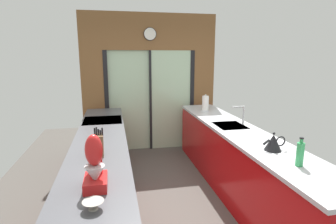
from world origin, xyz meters
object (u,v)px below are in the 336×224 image
kettle (273,142)px  soap_bottle (300,154)px  oven_range (104,148)px  stand_mixer (95,167)px  knife_block (99,145)px  paper_towel_roll (205,103)px  mixing_bowl (93,205)px

kettle → soap_bottle: (-0.00, -0.42, 0.03)m
kettle → soap_bottle: size_ratio=0.97×
oven_range → stand_mixer: (0.02, -2.22, 0.63)m
knife_block → kettle: 1.79m
oven_range → paper_towel_roll: size_ratio=3.09×
mixing_bowl → knife_block: knife_block is taller
oven_range → stand_mixer: size_ratio=2.19×
knife_block → paper_towel_roll: paper_towel_roll is taller
stand_mixer → paper_towel_roll: 3.15m
stand_mixer → kettle: 1.84m
stand_mixer → paper_towel_roll: size_ratio=1.41×
soap_bottle → paper_towel_roll: bearing=90.0°
stand_mixer → knife_block: bearing=90.0°
paper_towel_roll → knife_block: bearing=-132.8°
knife_block → kettle: knife_block is taller
oven_range → soap_bottle: (1.80, -2.18, 0.58)m
oven_range → kettle: (1.80, -1.76, 0.55)m
stand_mixer → kettle: size_ratio=1.61×
mixing_bowl → paper_towel_roll: paper_towel_roll is taller
oven_range → mixing_bowl: mixing_bowl is taller
paper_towel_roll → stand_mixer: bearing=-124.5°
paper_towel_roll → mixing_bowl: bearing=-121.5°
knife_block → soap_bottle: bearing=-19.3°
oven_range → knife_block: (0.02, -1.55, 0.58)m
oven_range → kettle: size_ratio=3.53×
stand_mixer → oven_range: bearing=90.5°
knife_block → soap_bottle: knife_block is taller
kettle → soap_bottle: bearing=-90.3°
soap_bottle → paper_towel_roll: 2.55m
oven_range → soap_bottle: soap_bottle is taller
stand_mixer → kettle: (1.78, 0.46, -0.07)m
soap_bottle → paper_towel_roll: size_ratio=0.90×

